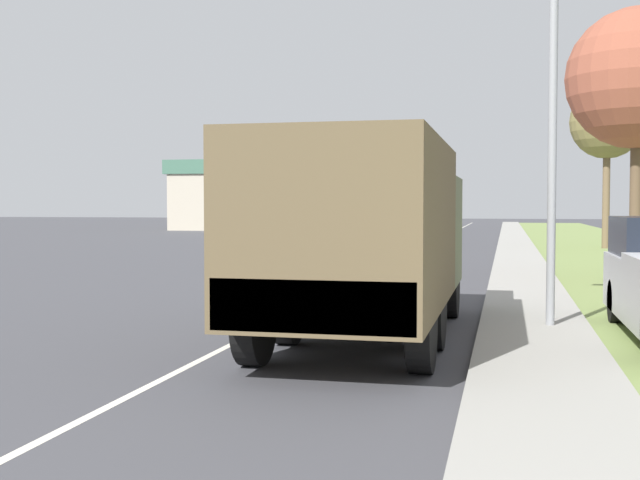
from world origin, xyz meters
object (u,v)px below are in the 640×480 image
Objects in this scene: car_nearest_ahead at (327,246)px; lamp_post at (541,50)px; military_truck at (367,231)px; car_second_ahead at (387,233)px; car_third_ahead at (407,227)px.

car_nearest_ahead is 14.35m from lamp_post.
military_truck is 29.92m from car_second_ahead.
car_nearest_ahead is 25.18m from car_third_ahead.
military_truck is at bearing -74.82° from car_nearest_ahead.
car_nearest_ahead is at bearing 105.18° from military_truck.
car_third_ahead is at bearing 100.20° from lamp_post.
military_truck reaches higher than car_nearest_ahead.
military_truck is at bearing -151.87° from lamp_post.
car_second_ahead is at bearing 97.71° from military_truck.
car_second_ahead is 9.23m from car_third_ahead.
car_nearest_ahead is 15.95m from car_second_ahead.
lamp_post is at bearing -79.80° from car_third_ahead.
car_third_ahead reaches higher than car_second_ahead.
military_truck is 1.60× the size of car_second_ahead.
car_nearest_ahead is 0.90× the size of car_third_ahead.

